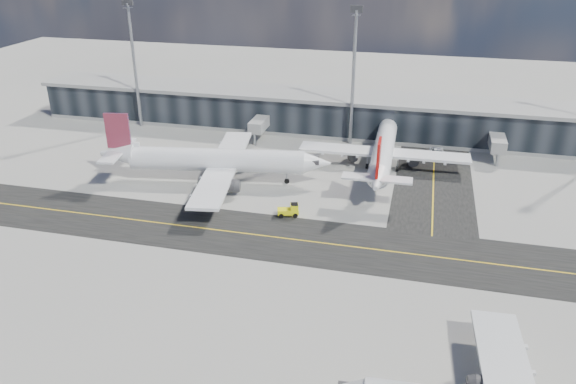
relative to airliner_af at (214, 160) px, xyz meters
name	(u,v)px	position (x,y,z in m)	size (l,w,h in m)	color
ground	(303,255)	(21.45, -21.65, -4.17)	(300.00, 300.00, 0.00)	gray
taxiway_lanes	(341,223)	(25.37, -10.91, -4.16)	(180.00, 63.00, 0.03)	black
terminal_concourse	(355,116)	(21.50, 33.28, -0.08)	(152.00, 19.80, 8.80)	black
floodlight_masts	(354,72)	(21.45, 26.35, 11.43)	(102.50, 0.70, 28.90)	gray
airliner_af	(214,160)	(0.00, 0.00, 0.00)	(42.60, 36.48, 12.63)	white
airliner_redtail	(383,151)	(29.60, 13.22, -0.36)	(33.04, 38.83, 11.53)	white
baggage_tug	(290,210)	(16.84, -10.28, -3.10)	(3.73, 2.57, 2.13)	#FFFB0D
service_van	(438,153)	(40.05, 22.35, -3.32)	(2.84, 6.16, 1.71)	white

